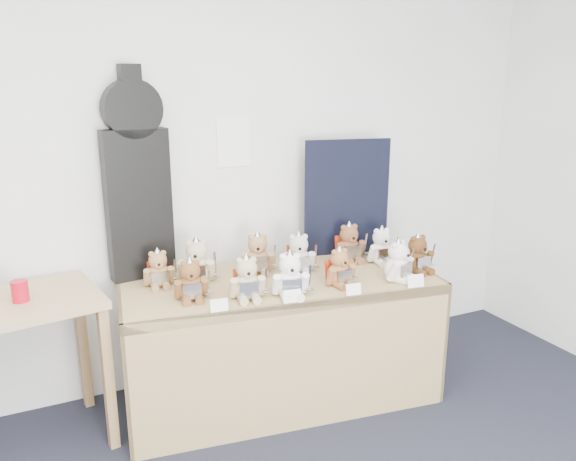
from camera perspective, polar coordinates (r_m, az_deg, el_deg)
name	(u,v)px	position (r m, az deg, el deg)	size (l,w,h in m)	color
room_shell	(233,142)	(3.49, -5.58, 8.91)	(6.00, 6.00, 6.00)	white
display_table	(284,310)	(3.28, -0.44, -8.04)	(1.91, 0.99, 0.76)	#9C864F
guitar_case	(137,177)	(3.29, -15.12, 5.22)	(0.38, 0.15, 1.21)	black
navy_board	(347,198)	(3.67, 6.01, 3.33)	(0.57, 0.02, 0.76)	black
red_cup	(20,291)	(3.05, -25.58, -5.58)	(0.08, 0.08, 0.11)	red
teddy_front_far_left	(191,282)	(2.99, -9.84, -5.17)	(0.20, 0.18, 0.25)	brown
teddy_front_left	(247,280)	(2.97, -4.20, -5.03)	(0.22, 0.19, 0.26)	#C1B288
teddy_front_centre	(290,277)	(3.00, 0.22, -4.71)	(0.22, 0.20, 0.27)	white
teddy_front_right	(340,269)	(3.17, 5.26, -3.89)	(0.20, 0.17, 0.24)	#99623A
teddy_front_far_right	(399,263)	(3.29, 11.17, -3.22)	(0.22, 0.21, 0.27)	white
teddy_front_end	(418,255)	(3.45, 13.04, -2.49)	(0.22, 0.18, 0.26)	#53361C
teddy_back_left	(197,263)	(3.24, -9.24, -3.27)	(0.23, 0.23, 0.29)	#C7B391
teddy_back_centre_left	(258,255)	(3.36, -3.09, -2.50)	(0.22, 0.21, 0.27)	tan
teddy_back_centre_right	(299,255)	(3.36, 1.08, -2.50)	(0.22, 0.21, 0.27)	beige
teddy_back_right	(349,244)	(3.58, 6.22, -1.42)	(0.23, 0.19, 0.28)	brown
teddy_back_end	(381,247)	(3.58, 9.48, -1.66)	(0.21, 0.18, 0.26)	white
teddy_back_far_left	(158,270)	(3.22, -13.02, -3.95)	(0.19, 0.17, 0.24)	#A6794D
entry_card_a	(219,305)	(2.85, -7.01, -7.55)	(0.09, 0.00, 0.06)	white
entry_card_b	(292,296)	(2.93, 0.43, -6.68)	(0.10, 0.00, 0.07)	white
entry_card_c	(354,289)	(3.05, 6.68, -5.96)	(0.09, 0.00, 0.06)	white
entry_card_d	(416,281)	(3.22, 12.85, -5.02)	(0.10, 0.00, 0.07)	white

